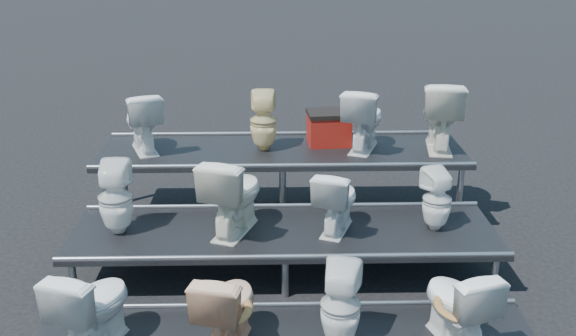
{
  "coord_description": "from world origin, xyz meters",
  "views": [
    {
      "loc": [
        -0.1,
        -5.74,
        3.31
      ],
      "look_at": [
        0.04,
        0.1,
        1.08
      ],
      "focal_mm": 40.0,
      "sensor_mm": 36.0,
      "label": 1
    }
  ],
  "objects_px": {
    "toilet_10": "(364,119)",
    "red_crate": "(329,130)",
    "toilet_5": "(233,194)",
    "toilet_7": "(437,200)",
    "toilet_1": "(227,307)",
    "toilet_0": "(93,306)",
    "toilet_4": "(115,198)",
    "toilet_6": "(337,200)",
    "toilet_11": "(441,115)",
    "toilet_8": "(142,121)",
    "toilet_3": "(457,304)",
    "toilet_2": "(341,305)",
    "toilet_9": "(264,121)"
  },
  "relations": [
    {
      "from": "toilet_10",
      "to": "red_crate",
      "type": "bearing_deg",
      "value": -6.56
    },
    {
      "from": "toilet_5",
      "to": "toilet_10",
      "type": "xyz_separation_m",
      "value": [
        1.43,
        1.3,
        0.37
      ]
    },
    {
      "from": "toilet_7",
      "to": "toilet_1",
      "type": "bearing_deg",
      "value": 16.23
    },
    {
      "from": "toilet_0",
      "to": "toilet_4",
      "type": "bearing_deg",
      "value": -66.57
    },
    {
      "from": "toilet_6",
      "to": "toilet_11",
      "type": "height_order",
      "value": "toilet_11"
    },
    {
      "from": "toilet_7",
      "to": "toilet_5",
      "type": "bearing_deg",
      "value": -16.95
    },
    {
      "from": "toilet_4",
      "to": "toilet_8",
      "type": "xyz_separation_m",
      "value": [
        0.05,
        1.3,
        0.38
      ]
    },
    {
      "from": "toilet_8",
      "to": "toilet_10",
      "type": "distance_m",
      "value": 2.53
    },
    {
      "from": "toilet_3",
      "to": "toilet_5",
      "type": "height_order",
      "value": "toilet_5"
    },
    {
      "from": "toilet_3",
      "to": "red_crate",
      "type": "relative_size",
      "value": 1.51
    },
    {
      "from": "toilet_8",
      "to": "toilet_0",
      "type": "bearing_deg",
      "value": 69.58
    },
    {
      "from": "toilet_5",
      "to": "toilet_2",
      "type": "bearing_deg",
      "value": 146.01
    },
    {
      "from": "toilet_8",
      "to": "red_crate",
      "type": "relative_size",
      "value": 1.44
    },
    {
      "from": "toilet_2",
      "to": "toilet_7",
      "type": "xyz_separation_m",
      "value": [
        1.07,
        1.3,
        0.35
      ]
    },
    {
      "from": "toilet_0",
      "to": "toilet_2",
      "type": "xyz_separation_m",
      "value": [
        1.99,
        0.0,
        -0.02
      ]
    },
    {
      "from": "toilet_2",
      "to": "toilet_6",
      "type": "relative_size",
      "value": 1.12
    },
    {
      "from": "toilet_1",
      "to": "toilet_6",
      "type": "height_order",
      "value": "toilet_6"
    },
    {
      "from": "red_crate",
      "to": "toilet_10",
      "type": "bearing_deg",
      "value": -32.05
    },
    {
      "from": "toilet_1",
      "to": "red_crate",
      "type": "distance_m",
      "value": 3.04
    },
    {
      "from": "toilet_4",
      "to": "toilet_11",
      "type": "distance_m",
      "value": 3.72
    },
    {
      "from": "red_crate",
      "to": "toilet_6",
      "type": "bearing_deg",
      "value": -96.55
    },
    {
      "from": "red_crate",
      "to": "toilet_11",
      "type": "bearing_deg",
      "value": -13.72
    },
    {
      "from": "toilet_4",
      "to": "red_crate",
      "type": "bearing_deg",
      "value": -146.46
    },
    {
      "from": "toilet_1",
      "to": "toilet_7",
      "type": "relative_size",
      "value": 1.15
    },
    {
      "from": "toilet_2",
      "to": "toilet_9",
      "type": "xyz_separation_m",
      "value": [
        -0.65,
        2.6,
        0.78
      ]
    },
    {
      "from": "toilet_4",
      "to": "toilet_7",
      "type": "distance_m",
      "value": 3.14
    },
    {
      "from": "toilet_4",
      "to": "toilet_8",
      "type": "distance_m",
      "value": 1.36
    },
    {
      "from": "toilet_9",
      "to": "toilet_10",
      "type": "bearing_deg",
      "value": 179.06
    },
    {
      "from": "toilet_9",
      "to": "red_crate",
      "type": "distance_m",
      "value": 0.81
    },
    {
      "from": "toilet_0",
      "to": "toilet_9",
      "type": "distance_m",
      "value": 3.03
    },
    {
      "from": "toilet_4",
      "to": "toilet_11",
      "type": "relative_size",
      "value": 0.89
    },
    {
      "from": "toilet_11",
      "to": "toilet_2",
      "type": "bearing_deg",
      "value": 70.6
    },
    {
      "from": "toilet_9",
      "to": "red_crate",
      "type": "relative_size",
      "value": 1.42
    },
    {
      "from": "toilet_6",
      "to": "red_crate",
      "type": "bearing_deg",
      "value": -70.34
    },
    {
      "from": "toilet_11",
      "to": "toilet_3",
      "type": "bearing_deg",
      "value": 89.16
    },
    {
      "from": "toilet_6",
      "to": "toilet_3",
      "type": "bearing_deg",
      "value": 145.06
    },
    {
      "from": "toilet_1",
      "to": "toilet_6",
      "type": "xyz_separation_m",
      "value": [
        1.0,
        1.3,
        0.36
      ]
    },
    {
      "from": "toilet_4",
      "to": "toilet_10",
      "type": "height_order",
      "value": "toilet_10"
    },
    {
      "from": "toilet_3",
      "to": "toilet_10",
      "type": "relative_size",
      "value": 1.0
    },
    {
      "from": "toilet_8",
      "to": "toilet_11",
      "type": "relative_size",
      "value": 0.85
    },
    {
      "from": "toilet_1",
      "to": "toilet_3",
      "type": "height_order",
      "value": "toilet_3"
    },
    {
      "from": "toilet_11",
      "to": "toilet_0",
      "type": "bearing_deg",
      "value": 46.23
    },
    {
      "from": "toilet_6",
      "to": "red_crate",
      "type": "distance_m",
      "value": 1.52
    },
    {
      "from": "toilet_2",
      "to": "toilet_3",
      "type": "distance_m",
      "value": 0.95
    },
    {
      "from": "toilet_11",
      "to": "toilet_5",
      "type": "bearing_deg",
      "value": 38.01
    },
    {
      "from": "toilet_0",
      "to": "red_crate",
      "type": "bearing_deg",
      "value": -107.13
    },
    {
      "from": "toilet_9",
      "to": "red_crate",
      "type": "height_order",
      "value": "toilet_9"
    },
    {
      "from": "toilet_0",
      "to": "toilet_2",
      "type": "height_order",
      "value": "toilet_0"
    },
    {
      "from": "toilet_3",
      "to": "toilet_6",
      "type": "bearing_deg",
      "value": -73.94
    },
    {
      "from": "toilet_3",
      "to": "toilet_10",
      "type": "distance_m",
      "value": 2.76
    }
  ]
}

